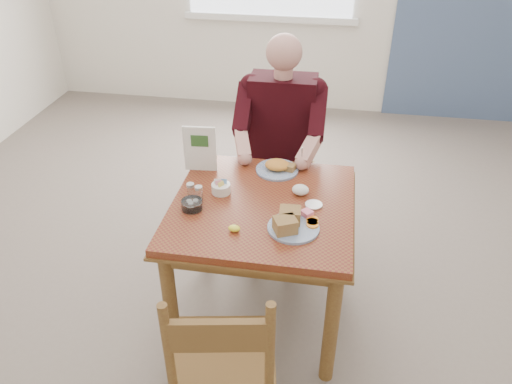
% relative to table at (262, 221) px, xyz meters
% --- Properties ---
extents(floor, '(6.00, 6.00, 0.00)m').
position_rel_table_xyz_m(floor, '(0.00, 0.00, -0.64)').
color(floor, '#6C6058').
rests_on(floor, ground).
extents(lemon_wedge, '(0.06, 0.04, 0.03)m').
position_rel_table_xyz_m(lemon_wedge, '(-0.09, -0.25, 0.13)').
color(lemon_wedge, '#FFFA35').
rests_on(lemon_wedge, table).
extents(napkin, '(0.09, 0.07, 0.05)m').
position_rel_table_xyz_m(napkin, '(0.18, 0.11, 0.14)').
color(napkin, white).
rests_on(napkin, table).
extents(metal_dish, '(0.10, 0.10, 0.01)m').
position_rel_table_xyz_m(metal_dish, '(0.25, 0.02, 0.12)').
color(metal_dish, silver).
rests_on(metal_dish, table).
extents(table, '(0.92, 0.92, 0.75)m').
position_rel_table_xyz_m(table, '(0.00, 0.00, 0.00)').
color(table, brown).
rests_on(table, ground).
extents(chair_far, '(0.42, 0.42, 0.95)m').
position_rel_table_xyz_m(chair_far, '(0.00, 0.80, -0.16)').
color(chair_far, brown).
rests_on(chair_far, ground).
extents(chair_near, '(0.49, 0.49, 0.95)m').
position_rel_table_xyz_m(chair_near, '(-0.04, -0.77, -0.16)').
color(chair_near, brown).
rests_on(chair_near, ground).
extents(diner, '(0.53, 0.56, 1.39)m').
position_rel_table_xyz_m(diner, '(0.00, 0.71, 0.17)').
color(diner, tan).
rests_on(diner, chair_far).
extents(near_plate, '(0.30, 0.30, 0.08)m').
position_rel_table_xyz_m(near_plate, '(0.16, -0.18, 0.14)').
color(near_plate, white).
rests_on(near_plate, table).
extents(far_plate, '(0.29, 0.29, 0.06)m').
position_rel_table_xyz_m(far_plate, '(0.03, 0.33, 0.14)').
color(far_plate, white).
rests_on(far_plate, table).
extents(caddy, '(0.12, 0.12, 0.07)m').
position_rel_table_xyz_m(caddy, '(-0.23, 0.06, 0.14)').
color(caddy, white).
rests_on(caddy, table).
extents(shakers, '(0.10, 0.07, 0.09)m').
position_rel_table_xyz_m(shakers, '(-0.34, -0.02, 0.16)').
color(shakers, white).
rests_on(shakers, table).
extents(creamer, '(0.11, 0.11, 0.05)m').
position_rel_table_xyz_m(creamer, '(-0.33, -0.10, 0.14)').
color(creamer, white).
rests_on(creamer, table).
extents(menu, '(0.18, 0.03, 0.26)m').
position_rel_table_xyz_m(menu, '(-0.39, 0.27, 0.24)').
color(menu, white).
rests_on(menu, table).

